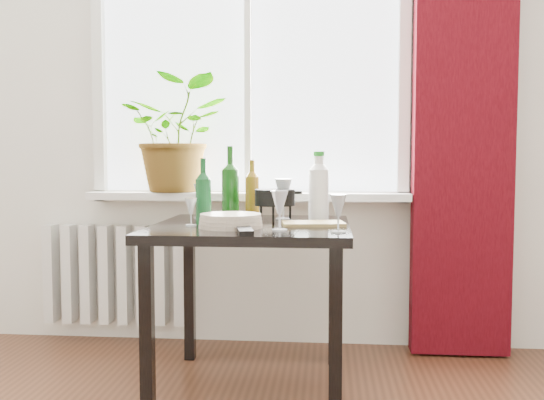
# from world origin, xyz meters

# --- Properties ---
(window) EXTENTS (1.72, 0.08, 1.62)m
(window) POSITION_xyz_m (0.00, 2.22, 1.60)
(window) COLOR white
(window) RESTS_ON ground
(windowsill) EXTENTS (1.72, 0.20, 0.04)m
(windowsill) POSITION_xyz_m (0.00, 2.15, 0.82)
(windowsill) COLOR white
(windowsill) RESTS_ON ground
(curtain) EXTENTS (0.50, 0.12, 2.56)m
(curtain) POSITION_xyz_m (1.12, 2.12, 1.30)
(curtain) COLOR #36040A
(curtain) RESTS_ON ground
(radiator) EXTENTS (0.80, 0.10, 0.55)m
(radiator) POSITION_xyz_m (-0.75, 2.18, 0.38)
(radiator) COLOR silver
(radiator) RESTS_ON ground
(table) EXTENTS (0.85, 0.85, 0.74)m
(table) POSITION_xyz_m (0.10, 1.55, 0.65)
(table) COLOR black
(table) RESTS_ON ground
(potted_plant) EXTENTS (0.57, 0.49, 0.62)m
(potted_plant) POSITION_xyz_m (-0.38, 2.16, 1.16)
(potted_plant) COLOR #267B20
(potted_plant) RESTS_ON windowsill
(wine_bottle_left) EXTENTS (0.07, 0.07, 0.29)m
(wine_bottle_left) POSITION_xyz_m (-0.11, 1.52, 0.89)
(wine_bottle_left) COLOR #0D441A
(wine_bottle_left) RESTS_ON table
(wine_bottle_right) EXTENTS (0.11, 0.11, 0.35)m
(wine_bottle_right) POSITION_xyz_m (-0.03, 1.76, 0.92)
(wine_bottle_right) COLOR #0D3D0B
(wine_bottle_right) RESTS_ON table
(bottle_amber) EXTENTS (0.09, 0.09, 0.29)m
(bottle_amber) POSITION_xyz_m (0.06, 1.93, 0.88)
(bottle_amber) COLOR #67460B
(bottle_amber) RESTS_ON table
(cleaning_bottle) EXTENTS (0.11, 0.11, 0.33)m
(cleaning_bottle) POSITION_xyz_m (0.39, 1.77, 0.91)
(cleaning_bottle) COLOR white
(cleaning_bottle) RESTS_ON table
(wineglass_front_right) EXTENTS (0.08, 0.08, 0.16)m
(wineglass_front_right) POSITION_xyz_m (0.24, 1.32, 0.82)
(wineglass_front_right) COLOR silver
(wineglass_front_right) RESTS_ON table
(wineglass_far_right) EXTENTS (0.07, 0.07, 0.15)m
(wineglass_far_right) POSITION_xyz_m (0.47, 1.28, 0.82)
(wineglass_far_right) COLOR #B7BFC5
(wineglass_far_right) RESTS_ON table
(wineglass_back_center) EXTENTS (0.10, 0.10, 0.20)m
(wineglass_back_center) POSITION_xyz_m (0.22, 1.76, 0.84)
(wineglass_back_center) COLOR silver
(wineglass_back_center) RESTS_ON table
(wineglass_back_left) EXTENTS (0.09, 0.09, 0.17)m
(wineglass_back_left) POSITION_xyz_m (-0.17, 1.77, 0.83)
(wineglass_back_left) COLOR silver
(wineglass_back_left) RESTS_ON table
(wineglass_front_left) EXTENTS (0.07, 0.07, 0.12)m
(wineglass_front_left) POSITION_xyz_m (-0.15, 1.46, 0.80)
(wineglass_front_left) COLOR silver
(wineglass_front_left) RESTS_ON table
(plate_stack) EXTENTS (0.35, 0.35, 0.06)m
(plate_stack) POSITION_xyz_m (0.03, 1.41, 0.77)
(plate_stack) COLOR beige
(plate_stack) RESTS_ON table
(fondue_pot) EXTENTS (0.26, 0.24, 0.15)m
(fondue_pot) POSITION_xyz_m (0.19, 1.71, 0.81)
(fondue_pot) COLOR black
(fondue_pot) RESTS_ON table
(tv_remote) EXTENTS (0.09, 0.19, 0.02)m
(tv_remote) POSITION_xyz_m (0.11, 1.23, 0.75)
(tv_remote) COLOR black
(tv_remote) RESTS_ON table
(cutting_board) EXTENTS (0.28, 0.20, 0.01)m
(cutting_board) POSITION_xyz_m (0.37, 1.53, 0.75)
(cutting_board) COLOR olive
(cutting_board) RESTS_ON table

